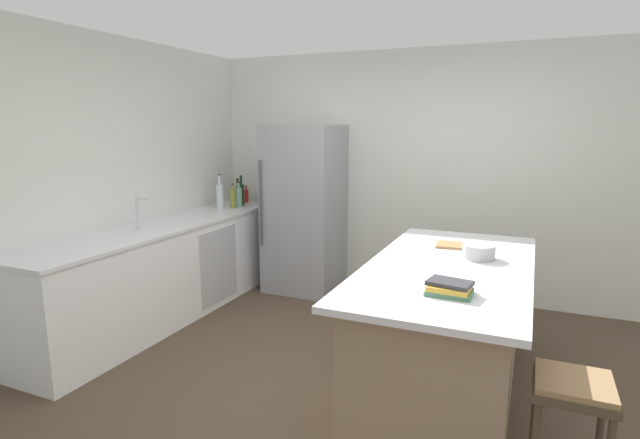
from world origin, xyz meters
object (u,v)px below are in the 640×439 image
mixing_bowl (479,252)px  cutting_board (459,246)px  bar_stool (572,402)px  gin_bottle (239,196)px  hot_sauce_bottle (246,196)px  cookbook_stack (449,288)px  sink_faucet (138,212)px  olive_oil_bottle (233,198)px  syrup_bottle (238,194)px  kitchen_island (446,328)px  refrigerator (305,209)px  soda_bottle (220,195)px  wine_bottle (241,194)px

mixing_bowl → cutting_board: 0.34m
bar_stool → gin_bottle: 4.05m
hot_sauce_bottle → cookbook_stack: size_ratio=0.82×
sink_faucet → olive_oil_bottle: bearing=85.0°
cutting_board → hot_sauce_bottle: bearing=154.9°
syrup_bottle → gin_bottle: 0.24m
kitchen_island → sink_faucet: sink_faucet is taller
syrup_bottle → mixing_bowl: size_ratio=1.34×
mixing_bowl → refrigerator: bearing=145.1°
bar_stool → mixing_bowl: (-0.56, 1.03, 0.43)m
mixing_bowl → cutting_board: bearing=119.8°
kitchen_island → refrigerator: bearing=138.5°
olive_oil_bottle → mixing_bowl: (2.76, -1.15, -0.06)m
cutting_board → soda_bottle: bearing=164.2°
cookbook_stack → cutting_board: cookbook_stack is taller
cookbook_stack → olive_oil_bottle: bearing=143.7°
refrigerator → syrup_bottle: (-0.90, 0.06, 0.11)m
syrup_bottle → wine_bottle: bearing=-41.1°
cookbook_stack → syrup_bottle: bearing=141.1°
hot_sauce_bottle → soda_bottle: size_ratio=0.54×
sink_faucet → hot_sauce_bottle: (0.05, 1.71, -0.07)m
sink_faucet → mixing_bowl: sink_faucet is taller
refrigerator → soda_bottle: (-0.88, -0.33, 0.14)m
syrup_bottle → soda_bottle: soda_bottle is taller
bar_stool → hot_sauce_bottle: size_ratio=3.14×
bar_stool → sink_faucet: bearing=165.9°
olive_oil_bottle → cookbook_stack: size_ratio=1.08×
cutting_board → syrup_bottle: bearing=157.1°
olive_oil_bottle → wine_bottle: bearing=95.8°
hot_sauce_bottle → cutting_board: size_ratio=0.58×
bar_stool → hot_sauce_bottle: 4.28m
bar_stool → refrigerator: bearing=136.5°
bar_stool → sink_faucet: 3.58m
olive_oil_bottle → hot_sauce_bottle: bearing=100.1°
hot_sauce_bottle → mixing_bowl: 3.22m
refrigerator → cutting_board: 2.12m
refrigerator → cookbook_stack: bearing=-49.0°
refrigerator → sink_faucet: 1.80m
sink_faucet → wine_bottle: 1.53m
bar_stool → cookbook_stack: 0.78m
olive_oil_bottle → cutting_board: 2.73m
hot_sauce_bottle → mixing_bowl: bearing=-28.5°
cookbook_stack → refrigerator: bearing=131.0°
refrigerator → soda_bottle: size_ratio=4.78×
wine_bottle → cutting_board: (2.61, -1.06, -0.12)m
refrigerator → cutting_board: bearing=-31.0°
kitchen_island → olive_oil_bottle: size_ratio=7.86×
cookbook_stack → hot_sauce_bottle: bearing=139.4°
gin_bottle → mixing_bowl: size_ratio=1.28×
wine_bottle → cookbook_stack: (2.72, -2.18, -0.09)m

